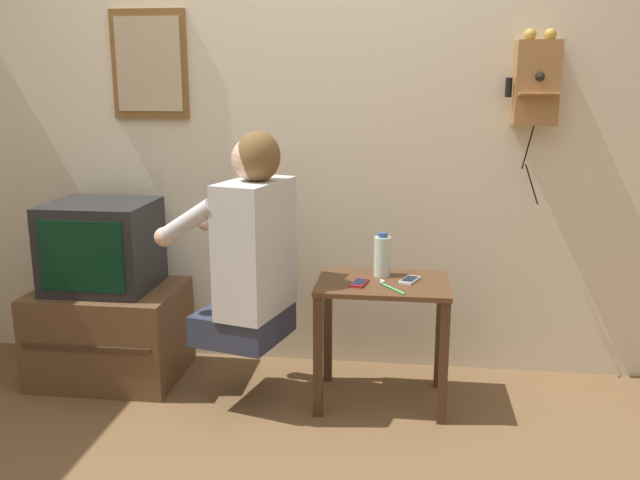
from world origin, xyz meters
TOP-DOWN VIEW (x-y plane):
  - ground_plane at (0.00, 0.00)m, footprint 14.00×14.00m
  - wall_back at (0.00, 1.14)m, footprint 6.80×0.05m
  - side_table at (0.41, 0.68)m, footprint 0.60×0.42m
  - person at (-0.18, 0.58)m, footprint 0.60×0.53m
  - tv_stand at (-0.96, 0.78)m, footprint 0.71×0.54m
  - television at (-0.98, 0.79)m, footprint 0.50×0.45m
  - wall_phone_antique at (1.09, 1.05)m, footprint 0.24×0.18m
  - framed_picture at (-0.80, 1.10)m, footprint 0.39×0.03m
  - cell_phone_held at (0.31, 0.63)m, footprint 0.08×0.13m
  - cell_phone_spare at (0.53, 0.70)m, footprint 0.10×0.14m
  - water_bottle at (0.40, 0.77)m, footprint 0.08×0.08m
  - toothbrush at (0.45, 0.57)m, footprint 0.12×0.15m

SIDE VIEW (x-z plane):
  - ground_plane at x=0.00m, z-range 0.00..0.00m
  - tv_stand at x=-0.96m, z-range 0.00..0.47m
  - side_table at x=0.41m, z-range 0.17..0.75m
  - cell_phone_held at x=0.31m, z-range 0.59..0.60m
  - cell_phone_spare at x=0.53m, z-range 0.59..0.60m
  - toothbrush at x=0.45m, z-range 0.58..0.60m
  - water_bottle at x=0.40m, z-range 0.58..0.79m
  - television at x=-0.98m, z-range 0.47..0.90m
  - person at x=-0.18m, z-range 0.27..1.22m
  - wall_back at x=0.00m, z-range 0.00..2.55m
  - wall_phone_antique at x=1.09m, z-range 1.06..1.88m
  - framed_picture at x=-0.80m, z-range 1.29..1.82m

